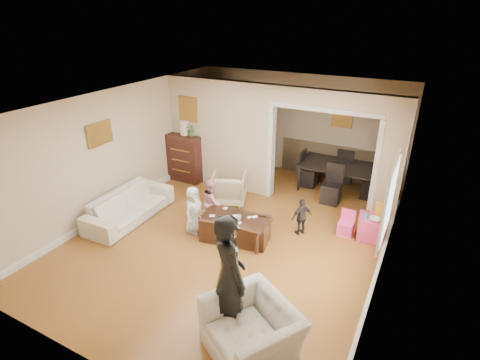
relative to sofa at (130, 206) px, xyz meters
The scene contains 27 objects.
floor 2.30m from the sofa, 14.40° to the left, with size 7.00×7.00×0.00m, color #A5662A.
partition_left 2.70m from the sofa, 70.64° to the left, with size 2.75×0.18×2.60m, color #CAB694.
partition_right 5.34m from the sofa, 26.82° to the left, with size 0.55×0.18×2.60m, color #CAB694.
partition_header 4.59m from the sofa, 35.59° to the left, with size 2.22×0.18×0.35m, color #CAB694.
window_pane 5.10m from the sofa, ahead, with size 0.03×0.95×1.10m, color white.
framed_art_partition 2.75m from the sofa, 89.84° to the left, with size 0.45×0.03×0.55m, color brown.
framed_art_sofa_wall 1.58m from the sofa, behind, with size 0.03×0.55×0.40m, color brown.
framed_art_alcove 5.38m from the sofa, 50.47° to the left, with size 0.45×0.03×0.55m, color brown.
sofa is the anchor object (origin of this frame).
armchair_back 2.19m from the sofa, 47.82° to the left, with size 0.74×0.76×0.69m, color #C7B38A.
armchair_front 4.20m from the sofa, 26.48° to the right, with size 1.12×0.98×0.73m, color silver.
dresser 2.25m from the sofa, 92.61° to the left, with size 0.88×0.49×1.21m, color black.
table_lamp 2.48m from the sofa, 92.61° to the left, with size 0.22×0.22×0.36m, color #FAE5CC.
potted_plant 2.46m from the sofa, 87.46° to the left, with size 0.27×0.23×0.30m, color #457534.
coffee_table 2.36m from the sofa, ahead, with size 1.26×0.63×0.47m, color #3D2013.
coffee_cup 2.46m from the sofa, ahead, with size 0.10×0.10×0.09m, color silver.
play_table 4.87m from the sofa, 18.93° to the left, with size 0.48×0.48×0.46m, color #E83D80.
cereal_box 5.03m from the sofa, 19.56° to the left, with size 0.20×0.07×0.30m, color yellow.
cyan_cup 4.77m from the sofa, 18.75° to the left, with size 0.08×0.08×0.08m, color #25AAB9.
toy_block 4.80m from the sofa, 20.75° to the left, with size 0.08×0.06×0.05m, color red.
play_bowl 4.89m from the sofa, 17.40° to the left, with size 0.21×0.21×0.05m, color white.
dining_table 4.86m from the sofa, 43.20° to the left, with size 1.91×1.07×0.67m, color black.
adult_person 3.78m from the sofa, 26.66° to the right, with size 0.67×0.44×1.83m, color black.
child_kneel_a 1.50m from the sofa, ahead, with size 0.47×0.31×0.97m, color silver.
child_kneel_b 1.76m from the sofa, 21.70° to the left, with size 0.47×0.37×0.97m, color pink.
child_toddler 3.55m from the sofa, 18.01° to the left, with size 0.44×0.19×0.76m, color black.
craft_papers 2.34m from the sofa, ahead, with size 0.86×0.48×0.00m.
Camera 1 is at (3.04, -5.58, 4.04)m, focal length 28.04 mm.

